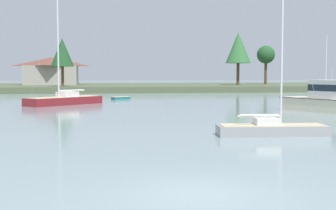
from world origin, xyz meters
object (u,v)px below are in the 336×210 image
at_px(cruiser_cream, 333,105).
at_px(dinghy_teal, 121,98).
at_px(sailboat_maroon, 64,102).
at_px(sailboat_grey, 272,132).
at_px(sailboat_sand, 328,94).

relative_size(cruiser_cream, dinghy_teal, 3.49).
relative_size(sailboat_maroon, cruiser_cream, 1.38).
height_order(cruiser_cream, dinghy_teal, cruiser_cream).
bearing_deg(sailboat_grey, cruiser_cream, 51.09).
xyz_separation_m(sailboat_grey, dinghy_teal, (-6.82, 37.74, -0.06)).
bearing_deg(sailboat_grey, dinghy_teal, 100.24).
bearing_deg(sailboat_maroon, cruiser_cream, -30.10).
distance_m(sailboat_grey, sailboat_maroon, 30.87).
height_order(sailboat_maroon, cruiser_cream, sailboat_maroon).
xyz_separation_m(cruiser_cream, dinghy_teal, (-17.79, 24.15, -0.56)).
bearing_deg(sailboat_sand, dinghy_teal, -168.62).
height_order(sailboat_grey, dinghy_teal, sailboat_grey).
distance_m(sailboat_maroon, cruiser_cream, 28.27).
bearing_deg(sailboat_sand, sailboat_maroon, -157.40).
relative_size(sailboat_grey, cruiser_cream, 0.90).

